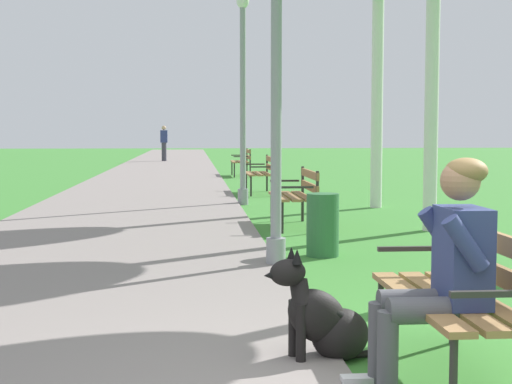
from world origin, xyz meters
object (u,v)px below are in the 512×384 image
dog_black (324,320)px  lamp_post_near (276,52)px  pedestrian_distant (164,143)px  lamp_post_mid (243,95)px  park_bench_near (464,288)px  person_seated_on_near_bench (442,266)px  park_bench_furthest (243,160)px  park_bench_far (262,171)px  park_bench_mid (297,192)px  litter_bin (323,225)px

dog_black → lamp_post_near: lamp_post_near is taller
dog_black → pedestrian_distant: 30.71m
lamp_post_mid → pedestrian_distant: (-2.21, 20.70, -1.22)m
park_bench_near → person_seated_on_near_bench: (-0.21, -0.23, 0.17)m
park_bench_furthest → pedestrian_distant: (-2.83, 11.43, 0.33)m
park_bench_far → park_bench_mid: bearing=-90.4°
lamp_post_mid → dog_black: bearing=-91.0°
park_bench_mid → pedestrian_distant: (-2.77, 24.14, 0.33)m
dog_black → pedestrian_distant: pedestrian_distant is taller
person_seated_on_near_bench → lamp_post_mid: size_ratio=0.31×
dog_black → lamp_post_mid: 10.10m
park_bench_furthest → litter_bin: bearing=-90.5°
pedestrian_distant → lamp_post_mid: bearing=-83.9°
park_bench_far → park_bench_furthest: (0.02, 6.74, 0.00)m
park_bench_near → park_bench_mid: size_ratio=1.00×
park_bench_furthest → person_seated_on_near_bench: size_ratio=1.20×
park_bench_mid → person_seated_on_near_bench: 7.08m
dog_black → park_bench_far: bearing=86.4°
litter_bin → park_bench_mid: bearing=88.3°
park_bench_furthest → lamp_post_mid: 9.42m
park_bench_near → lamp_post_mid: 10.42m
dog_black → pedestrian_distant: size_ratio=0.50×
park_bench_furthest → person_seated_on_near_bench: bearing=-90.8°
litter_bin → lamp_post_mid: bearing=94.5°
lamp_post_near → park_bench_furthest: bearing=87.4°
park_bench_far → dog_black: size_ratio=1.83×
dog_black → lamp_post_near: bearing=88.8°
park_bench_near → park_bench_furthest: 19.56m
person_seated_on_near_bench → dog_black: person_seated_on_near_bench is taller
park_bench_far → lamp_post_mid: bearing=-103.2°
litter_bin → park_bench_far: bearing=89.2°
park_bench_near → park_bench_furthest: size_ratio=1.00×
park_bench_mid → pedestrian_distant: 24.30m
person_seated_on_near_bench → dog_black: 0.89m
lamp_post_near → lamp_post_mid: 6.70m
park_bench_mid → lamp_post_mid: bearing=99.1°
park_bench_near → park_bench_furthest: (0.07, 19.56, 0.00)m
pedestrian_distant → park_bench_mid: bearing=-83.5°
park_bench_furthest → person_seated_on_near_bench: person_seated_on_near_bench is taller
lamp_post_mid → lamp_post_near: bearing=-91.0°
park_bench_near → park_bench_mid: same height
park_bench_far → litter_bin: bearing=-90.8°
lamp_post_near → lamp_post_mid: (0.11, 6.69, -0.12)m
lamp_post_mid → park_bench_near: bearing=-87.0°
park_bench_far → lamp_post_mid: (-0.59, -2.52, 1.55)m
park_bench_furthest → lamp_post_mid: bearing=-93.8°
lamp_post_mid → park_bench_mid: bearing=-80.9°
park_bench_near → litter_bin: size_ratio=2.14×
person_seated_on_near_bench → park_bench_near: bearing=48.1°
person_seated_on_near_bench → lamp_post_near: (-0.45, 3.83, 1.50)m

